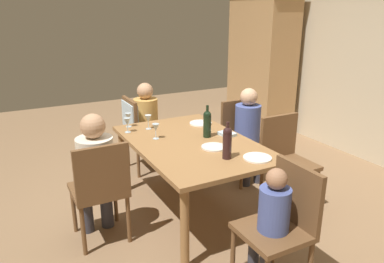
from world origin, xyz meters
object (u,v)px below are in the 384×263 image
object	(u,v)px
dinner_plate_guest_left	(257,158)
chair_far_left	(242,134)
wine_glass_near_right	(127,122)
armoire_cabinet	(261,62)
wine_bottle_dark_red	(207,123)
dinner_plate_guest_right	(214,147)
wine_glass_far	(148,119)
person_man_bearded	(96,168)
dining_table	(192,150)
wine_glass_centre	(128,117)
chair_far_right	(285,155)
person_child_small	(271,220)
dinner_plate_host	(201,123)
chair_left_end	(137,125)
chair_right_end	(283,219)
wine_glass_near_left	(156,128)
person_man_guest	(148,120)
chair_near	(100,186)
wine_bottle_tall_green	(227,142)
person_woman_host	(249,129)

from	to	relation	value
dinner_plate_guest_left	chair_far_left	bearing A→B (deg)	150.07
wine_glass_near_right	armoire_cabinet	bearing A→B (deg)	116.66
wine_bottle_dark_red	dinner_plate_guest_right	world-z (taller)	wine_bottle_dark_red
chair_far_left	wine_glass_far	distance (m)	1.17
person_man_bearded	dinner_plate_guest_right	size ratio (longest dim) A/B	5.09
dining_table	wine_glass_centre	bearing A→B (deg)	-152.44
dining_table	wine_glass_far	distance (m)	0.62
wine_bottle_dark_red	chair_far_right	bearing A→B (deg)	65.10
person_child_small	dinner_plate_guest_right	bearing A→B (deg)	-7.17
chair_far_right	dinner_plate_guest_left	size ratio (longest dim) A/B	3.89
dinner_plate_host	dinner_plate_guest_right	world-z (taller)	same
chair_far_right	dinner_plate_guest_right	size ratio (longest dim) A/B	4.15
chair_far_left	chair_left_end	bearing A→B (deg)	-35.72
chair_right_end	wine_bottle_dark_red	distance (m)	1.29
wine_glass_near_left	person_man_guest	bearing A→B (deg)	163.04
chair_right_end	chair_near	bearing A→B (deg)	41.92
person_child_small	wine_glass_centre	size ratio (longest dim) A/B	6.28
person_man_guest	wine_glass_far	xyz separation A→B (m)	(0.64, -0.24, 0.21)
person_man_guest	chair_right_end	bearing A→B (deg)	1.48
dinner_plate_guest_left	dinner_plate_guest_right	xyz separation A→B (m)	(-0.39, -0.19, 0.00)
person_man_guest	person_child_small	distance (m)	2.38
wine_glass_near_left	dinner_plate_guest_right	xyz separation A→B (m)	(0.47, 0.36, -0.10)
armoire_cabinet	dinner_plate_guest_right	distance (m)	3.07
wine_bottle_dark_red	wine_glass_far	bearing A→B (deg)	-140.56
chair_far_right	wine_bottle_tall_green	world-z (taller)	wine_bottle_tall_green
wine_glass_near_left	chair_far_right	bearing A→B (deg)	66.39
person_man_guest	dinner_plate_host	world-z (taller)	person_man_guest
chair_far_left	chair_right_end	size ratio (longest dim) A/B	1.00
chair_left_end	dinner_plate_guest_left	size ratio (longest dim) A/B	3.89
armoire_cabinet	wine_glass_near_right	world-z (taller)	armoire_cabinet
person_man_bearded	wine_glass_centre	world-z (taller)	person_man_bearded
chair_near	chair_right_end	bearing A→B (deg)	-48.08
dining_table	dinner_plate_guest_left	xyz separation A→B (m)	(0.62, 0.29, 0.09)
chair_left_end	wine_glass_near_left	bearing A→B (deg)	-8.46
person_child_small	wine_bottle_tall_green	size ratio (longest dim) A/B	2.96
person_man_bearded	wine_bottle_dark_red	bearing A→B (deg)	1.39
wine_glass_far	dinner_plate_guest_right	xyz separation A→B (m)	(0.78, 0.31, -0.10)
wine_glass_near_right	dinner_plate_host	distance (m)	0.80
chair_left_end	person_child_small	xyz separation A→B (m)	(2.38, 0.10, -0.03)
wine_glass_centre	wine_glass_near_left	bearing A→B (deg)	12.60
person_woman_host	person_man_bearded	bearing A→B (deg)	9.83
person_man_bearded	wine_bottle_tall_green	size ratio (longest dim) A/B	3.58
chair_right_end	dinner_plate_host	bearing A→B (deg)	-8.93
person_child_small	chair_near	bearing A→B (deg)	38.56
armoire_cabinet	dining_table	world-z (taller)	armoire_cabinet
chair_near	dinner_plate_guest_right	size ratio (longest dim) A/B	4.15
person_man_bearded	dinner_plate_guest_right	xyz separation A→B (m)	(0.26, 1.00, 0.10)
wine_bottle_dark_red	chair_near	bearing A→B (deg)	-82.74
armoire_cabinet	wine_bottle_dark_red	size ratio (longest dim) A/B	6.93
chair_near	person_woman_host	bearing A→B (deg)	13.27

